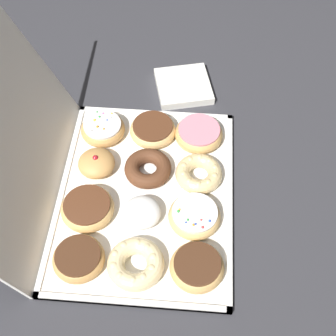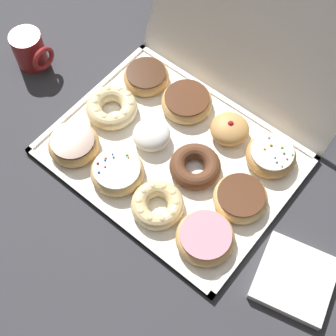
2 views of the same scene
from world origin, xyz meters
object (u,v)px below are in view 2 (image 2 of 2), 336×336
at_px(sprinkle_donut_11, 271,155).
at_px(coffee_mug, 30,50).
at_px(donut_box, 172,156).
at_px(pink_frosted_donut_3, 205,237).
at_px(cruller_donut_4, 113,106).
at_px(jelly_filled_donut_10, 230,129).
at_px(cruller_donut_2, 157,205).
at_px(chocolate_cake_ring_donut_6, 195,166).
at_px(chocolate_frosted_donut_8, 146,77).
at_px(chocolate_frosted_donut_9, 187,102).
at_px(napkin_stack, 295,279).
at_px(chocolate_frosted_donut_0, 74,144).
at_px(sprinkle_donut_1, 117,171).
at_px(powdered_filled_donut_5, 152,134).
at_px(chocolate_frosted_donut_7, 240,199).

height_order(sprinkle_donut_11, coffee_mug, coffee_mug).
relative_size(donut_box, pink_frosted_donut_3, 4.36).
distance_m(cruller_donut_4, jelly_filled_donut_10, 0.27).
distance_m(cruller_donut_2, chocolate_cake_ring_donut_6, 0.12).
relative_size(chocolate_cake_ring_donut_6, jelly_filled_donut_10, 1.27).
relative_size(jelly_filled_donut_10, coffee_mug, 0.91).
relative_size(chocolate_frosted_donut_8, sprinkle_donut_11, 1.00).
height_order(cruller_donut_2, pink_frosted_donut_3, pink_frosted_donut_3).
height_order(cruller_donut_4, chocolate_frosted_donut_9, cruller_donut_4).
bearing_deg(napkin_stack, sprinkle_donut_11, 134.03).
xyz_separation_m(chocolate_frosted_donut_0, sprinkle_donut_1, (0.12, 0.01, -0.00)).
distance_m(cruller_donut_2, pink_frosted_donut_3, 0.12).
height_order(chocolate_frosted_donut_0, cruller_donut_2, chocolate_frosted_donut_0).
bearing_deg(chocolate_frosted_donut_0, chocolate_cake_ring_donut_6, 27.90).
bearing_deg(jelly_filled_donut_10, chocolate_frosted_donut_9, 179.95).
distance_m(donut_box, coffee_mug, 0.44).
relative_size(cruller_donut_2, pink_frosted_donut_3, 0.93).
bearing_deg(chocolate_frosted_donut_0, chocolate_frosted_donut_8, 89.96).
bearing_deg(powdered_filled_donut_5, coffee_mug, -178.64).
bearing_deg(cruller_donut_2, donut_box, 115.84).
relative_size(chocolate_frosted_donut_0, chocolate_frosted_donut_8, 1.03).
relative_size(cruller_donut_2, sprinkle_donut_11, 1.01).
distance_m(donut_box, powdered_filled_donut_5, 0.07).
bearing_deg(chocolate_frosted_donut_7, sprinkle_donut_1, -154.59).
relative_size(powdered_filled_donut_5, napkin_stack, 0.59).
height_order(chocolate_frosted_donut_0, chocolate_cake_ring_donut_6, chocolate_frosted_donut_0).
bearing_deg(jelly_filled_donut_10, powdered_filled_donut_5, -135.95).
height_order(sprinkle_donut_1, jelly_filled_donut_10, jelly_filled_donut_10).
height_order(cruller_donut_2, napkin_stack, cruller_donut_2).
bearing_deg(cruller_donut_2, chocolate_frosted_donut_0, -178.63).
bearing_deg(chocolate_frosted_donut_7, sprinkle_donut_11, 93.24).
relative_size(cruller_donut_4, napkin_stack, 0.83).
bearing_deg(napkin_stack, powdered_filled_donut_5, 170.81).
bearing_deg(pink_frosted_donut_3, coffee_mug, 170.08).
height_order(pink_frosted_donut_3, chocolate_frosted_donut_8, pink_frosted_donut_3).
bearing_deg(pink_frosted_donut_3, chocolate_frosted_donut_0, -178.32).
height_order(cruller_donut_2, powdered_filled_donut_5, powdered_filled_donut_5).
relative_size(chocolate_frosted_donut_9, napkin_stack, 0.83).
bearing_deg(chocolate_cake_ring_donut_6, chocolate_frosted_donut_9, 134.58).
height_order(donut_box, chocolate_frosted_donut_8, chocolate_frosted_donut_8).
relative_size(cruller_donut_4, chocolate_frosted_donut_7, 1.04).
height_order(donut_box, sprinkle_donut_1, sprinkle_donut_1).
height_order(jelly_filled_donut_10, sprinkle_donut_11, jelly_filled_donut_10).
xyz_separation_m(jelly_filled_donut_10, sprinkle_donut_11, (0.11, 0.00, -0.00)).
xyz_separation_m(powdered_filled_donut_5, chocolate_frosted_donut_8, (-0.12, 0.12, -0.00)).
bearing_deg(chocolate_frosted_donut_7, jelly_filled_donut_10, 133.09).
height_order(cruller_donut_2, coffee_mug, coffee_mug).
height_order(powdered_filled_donut_5, chocolate_frosted_donut_9, powdered_filled_donut_5).
xyz_separation_m(cruller_donut_4, napkin_stack, (0.54, -0.07, -0.02)).
relative_size(donut_box, chocolate_frosted_donut_9, 4.35).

